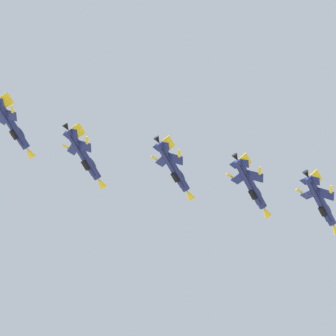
{
  "coord_description": "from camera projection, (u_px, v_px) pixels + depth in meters",
  "views": [
    {
      "loc": [
        -5.29,
        -2.67,
        1.66
      ],
      "look_at": [
        -21.26,
        33.76,
        140.12
      ],
      "focal_mm": 72.16,
      "sensor_mm": 36.0,
      "label": 1
    }
  ],
  "objects": [
    {
      "name": "fighter_jet_lead",
      "position": [
        321.0,
        202.0,
        144.59
      ],
      "size": [
        6.9,
        15.97,
        8.08
      ],
      "rotation": [
        0.0,
        0.92,
        6.19
      ],
      "color": "navy"
    },
    {
      "name": "fighter_jet_left_wing",
      "position": [
        251.0,
        185.0,
        144.94
      ],
      "size": [
        7.6,
        15.97,
        7.49
      ],
      "rotation": [
        0.0,
        0.82,
        6.19
      ],
      "color": "navy"
    },
    {
      "name": "fighter_jet_right_wing",
      "position": [
        174.0,
        168.0,
        145.87
      ],
      "size": [
        7.31,
        15.97,
        7.75
      ],
      "rotation": [
        0.0,
        0.86,
        6.19
      ],
      "color": "navy"
    },
    {
      "name": "fighter_jet_left_outer",
      "position": [
        84.0,
        156.0,
        142.88
      ],
      "size": [
        7.49,
        15.97,
        7.59
      ],
      "rotation": [
        0.0,
        0.84,
        6.19
      ],
      "color": "navy"
    },
    {
      "name": "fighter_jet_right_outer",
      "position": [
        12.0,
        125.0,
        143.78
      ],
      "size": [
        7.29,
        15.97,
        7.77
      ],
      "rotation": [
        0.0,
        0.87,
        6.19
      ],
      "color": "navy"
    }
  ]
}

